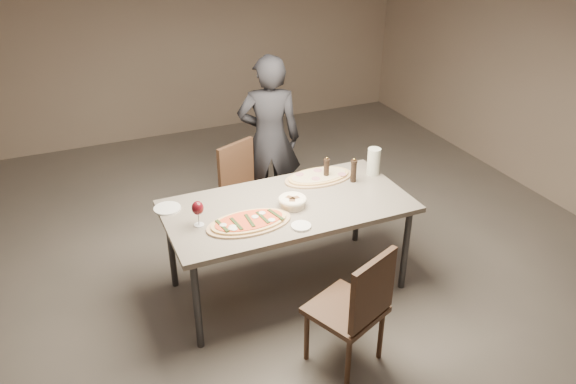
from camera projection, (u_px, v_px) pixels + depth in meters
name	position (u px, v px, depth m)	size (l,w,h in m)	color
room	(288.00, 121.00, 3.81)	(7.00, 7.00, 7.00)	#5E5751
dining_table	(288.00, 211.00, 4.14)	(1.80, 0.90, 0.75)	slate
zucchini_pizza	(249.00, 222.00, 3.86)	(0.60, 0.33, 0.05)	tan
ham_pizza	(319.00, 177.00, 4.47)	(0.57, 0.32, 0.04)	tan
bread_basket	(292.00, 201.00, 4.06)	(0.21, 0.21, 0.07)	#F9EACA
oil_dish	(301.00, 226.00, 3.83)	(0.14, 0.14, 0.02)	white
pepper_mill_left	(326.00, 169.00, 4.43)	(0.05, 0.05, 0.19)	black
pepper_mill_right	(354.00, 171.00, 4.39)	(0.05, 0.05, 0.20)	black
carafe	(374.00, 161.00, 4.50)	(0.11, 0.11, 0.22)	silver
wine_glass	(198.00, 209.00, 3.79)	(0.08, 0.08, 0.19)	silver
side_plate	(167.00, 208.00, 4.05)	(0.19, 0.19, 0.01)	white
chair_near	(357.00, 305.00, 3.50)	(0.55, 0.55, 0.89)	#3F281A
chair_far	(245.00, 187.00, 4.91)	(0.55, 0.55, 0.87)	#3F281A
diner	(269.00, 139.00, 5.10)	(0.57, 0.38, 1.56)	black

